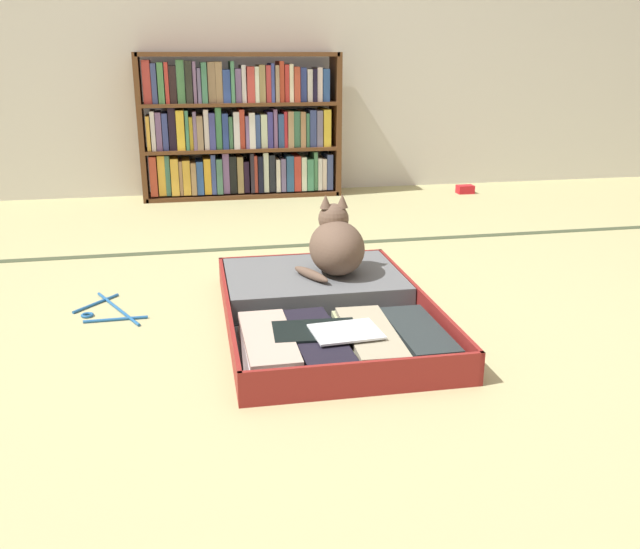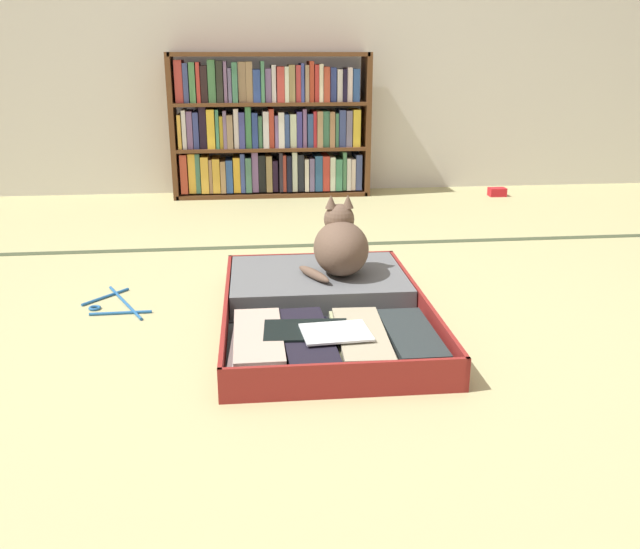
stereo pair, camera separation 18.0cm
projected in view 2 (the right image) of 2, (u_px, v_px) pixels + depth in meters
The scene contains 7 objects.
ground_plane at pixel (323, 343), 2.02m from camera, with size 10.00×10.00×0.00m, color tan.
tatami_border at pixel (295, 246), 3.05m from camera, with size 4.80×0.05×0.00m.
bookshelf at pixel (269, 128), 4.03m from camera, with size 1.17×0.23×0.83m.
open_suitcase at pixel (323, 306), 2.20m from camera, with size 0.64×0.99×0.10m.
black_cat at pixel (340, 246), 2.33m from camera, with size 0.25×0.26×0.27m.
clothes_hanger at pixel (115, 304), 2.32m from camera, with size 0.25×0.34×0.01m.
small_red_pouch at pixel (497, 192), 4.11m from camera, with size 0.10×0.07×0.05m.
Camera 2 is at (-0.22, -1.84, 0.82)m, focal length 38.02 mm.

